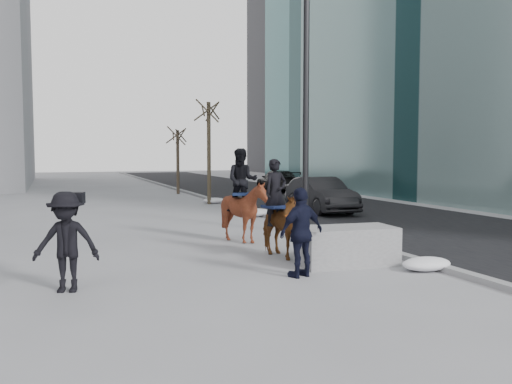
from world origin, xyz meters
name	(u,v)px	position (x,y,z in m)	size (l,w,h in m)	color
ground	(276,265)	(0.00, 0.00, 0.00)	(120.00, 120.00, 0.00)	gray
road	(335,208)	(7.00, 10.00, 0.01)	(8.00, 90.00, 0.01)	black
curb	(249,211)	(3.00, 10.00, 0.06)	(0.25, 90.00, 0.12)	gray
planter	(347,246)	(1.45, -0.53, 0.41)	(2.07, 1.03, 0.83)	gray
car_near	(321,195)	(5.72, 8.93, 0.71)	(1.51, 4.32, 1.42)	black
car_far	(278,181)	(8.73, 20.53, 0.66)	(1.84, 4.52, 1.31)	black
tree_near	(209,148)	(2.40, 13.84, 2.65)	(1.20, 1.20, 5.29)	#352B1F
tree_far	(178,159)	(2.40, 20.57, 2.07)	(1.20, 1.20, 4.14)	#372820
mounted_left	(278,221)	(0.37, 0.76, 0.85)	(1.11, 1.88, 2.28)	#502810
mounted_right	(244,205)	(0.33, 3.02, 1.02)	(1.81, 1.90, 2.54)	#451E0D
feeder	(301,232)	(0.04, -1.21, 0.88)	(1.11, 0.99, 1.75)	black
camera_crew	(66,241)	(-4.27, -0.80, 0.89)	(1.27, 0.95, 1.75)	black
lamppost	(306,65)	(2.60, 3.96, 4.99)	(0.25, 0.90, 9.09)	black
snow_piles	(278,219)	(2.70, 6.23, 0.14)	(1.20, 16.34, 0.31)	white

